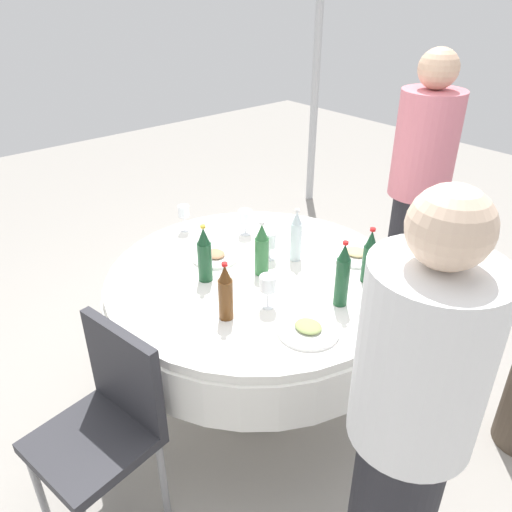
{
  "coord_description": "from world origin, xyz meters",
  "views": [
    {
      "loc": [
        -1.54,
        1.31,
        1.97
      ],
      "look_at": [
        0.0,
        0.0,
        0.83
      ],
      "focal_mm": 35.45,
      "sensor_mm": 36.0,
      "label": 1
    }
  ],
  "objects_px": {
    "bottle_dark_green_left": "(205,255)",
    "wine_glass_far": "(268,284)",
    "bottle_green_near": "(262,250)",
    "bottle_dark_green_south": "(342,276)",
    "person_left": "(406,438)",
    "bottle_brown_mid": "(226,293)",
    "wine_glass_mid": "(245,217)",
    "plate_right": "(356,254)",
    "wine_glass_south": "(270,241)",
    "bottle_dark_green_far": "(369,257)",
    "plate_inner": "(215,256)",
    "dining_table": "(256,299)",
    "chair_far": "(107,417)",
    "person_near": "(418,193)",
    "wine_glass_west": "(184,213)",
    "plate_front": "(308,329)",
    "bottle_clear_north": "(296,237)"
  },
  "relations": [
    {
      "from": "wine_glass_west",
      "to": "chair_far",
      "type": "bearing_deg",
      "value": 130.96
    },
    {
      "from": "bottle_dark_green_far",
      "to": "bottle_green_near",
      "type": "bearing_deg",
      "value": 42.02
    },
    {
      "from": "bottle_dark_green_south",
      "to": "plate_right",
      "type": "height_order",
      "value": "bottle_dark_green_south"
    },
    {
      "from": "plate_inner",
      "to": "wine_glass_south",
      "type": "bearing_deg",
      "value": -130.54
    },
    {
      "from": "wine_glass_far",
      "to": "wine_glass_south",
      "type": "bearing_deg",
      "value": -42.88
    },
    {
      "from": "bottle_green_near",
      "to": "wine_glass_far",
      "type": "relative_size",
      "value": 1.79
    },
    {
      "from": "bottle_green_near",
      "to": "bottle_dark_green_south",
      "type": "distance_m",
      "value": 0.41
    },
    {
      "from": "bottle_dark_green_south",
      "to": "bottle_dark_green_far",
      "type": "distance_m",
      "value": 0.24
    },
    {
      "from": "plate_right",
      "to": "plate_inner",
      "type": "height_order",
      "value": "same"
    },
    {
      "from": "bottle_brown_mid",
      "to": "bottle_dark_green_far",
      "type": "xyz_separation_m",
      "value": [
        -0.19,
        -0.66,
        0.0
      ]
    },
    {
      "from": "wine_glass_south",
      "to": "person_left",
      "type": "distance_m",
      "value": 1.23
    },
    {
      "from": "wine_glass_far",
      "to": "wine_glass_west",
      "type": "relative_size",
      "value": 1.04
    },
    {
      "from": "wine_glass_far",
      "to": "person_left",
      "type": "height_order",
      "value": "person_left"
    },
    {
      "from": "dining_table",
      "to": "plate_right",
      "type": "relative_size",
      "value": 5.58
    },
    {
      "from": "wine_glass_south",
      "to": "plate_right",
      "type": "height_order",
      "value": "wine_glass_south"
    },
    {
      "from": "dining_table",
      "to": "wine_glass_south",
      "type": "xyz_separation_m",
      "value": [
        0.06,
        -0.14,
        0.24
      ]
    },
    {
      "from": "wine_glass_south",
      "to": "wine_glass_far",
      "type": "distance_m",
      "value": 0.41
    },
    {
      "from": "plate_right",
      "to": "wine_glass_mid",
      "type": "bearing_deg",
      "value": 25.26
    },
    {
      "from": "dining_table",
      "to": "bottle_brown_mid",
      "type": "xyz_separation_m",
      "value": [
        -0.18,
        0.32,
        0.27
      ]
    },
    {
      "from": "bottle_dark_green_south",
      "to": "plate_inner",
      "type": "height_order",
      "value": "bottle_dark_green_south"
    },
    {
      "from": "bottle_dark_green_south",
      "to": "wine_glass_far",
      "type": "relative_size",
      "value": 2.01
    },
    {
      "from": "dining_table",
      "to": "person_left",
      "type": "bearing_deg",
      "value": 161.79
    },
    {
      "from": "bottle_dark_green_left",
      "to": "wine_glass_far",
      "type": "xyz_separation_m",
      "value": [
        -0.34,
        -0.07,
        -0.02
      ]
    },
    {
      "from": "bottle_brown_mid",
      "to": "plate_inner",
      "type": "distance_m",
      "value": 0.5
    },
    {
      "from": "bottle_green_near",
      "to": "wine_glass_mid",
      "type": "height_order",
      "value": "bottle_green_near"
    },
    {
      "from": "plate_inner",
      "to": "plate_front",
      "type": "bearing_deg",
      "value": 174.45
    },
    {
      "from": "bottle_dark_green_far",
      "to": "wine_glass_mid",
      "type": "xyz_separation_m",
      "value": [
        0.72,
        0.12,
        -0.02
      ]
    },
    {
      "from": "plate_right",
      "to": "plate_front",
      "type": "relative_size",
      "value": 1.03
    },
    {
      "from": "bottle_brown_mid",
      "to": "wine_glass_mid",
      "type": "xyz_separation_m",
      "value": [
        0.53,
        -0.54,
        -0.02
      ]
    },
    {
      "from": "bottle_dark_green_left",
      "to": "bottle_brown_mid",
      "type": "height_order",
      "value": "bottle_dark_green_left"
    },
    {
      "from": "bottle_dark_green_left",
      "to": "plate_inner",
      "type": "bearing_deg",
      "value": -49.15
    },
    {
      "from": "dining_table",
      "to": "chair_far",
      "type": "xyz_separation_m",
      "value": [
        -0.15,
        0.86,
        -0.07
      ]
    },
    {
      "from": "bottle_dark_green_south",
      "to": "bottle_green_near",
      "type": "bearing_deg",
      "value": 12.39
    },
    {
      "from": "dining_table",
      "to": "person_near",
      "type": "xyz_separation_m",
      "value": [
        -0.08,
        -1.15,
        0.27
      ]
    },
    {
      "from": "dining_table",
      "to": "bottle_dark_green_far",
      "type": "bearing_deg",
      "value": -137.31
    },
    {
      "from": "plate_right",
      "to": "person_left",
      "type": "relative_size",
      "value": 0.16
    },
    {
      "from": "plate_right",
      "to": "chair_far",
      "type": "relative_size",
      "value": 0.29
    },
    {
      "from": "bottle_dark_green_far",
      "to": "plate_right",
      "type": "xyz_separation_m",
      "value": [
        0.18,
        -0.14,
        -0.11
      ]
    },
    {
      "from": "bottle_dark_green_south",
      "to": "wine_glass_south",
      "type": "relative_size",
      "value": 2.14
    },
    {
      "from": "bottle_green_near",
      "to": "bottle_dark_green_left",
      "type": "height_order",
      "value": "bottle_dark_green_left"
    },
    {
      "from": "bottle_brown_mid",
      "to": "person_left",
      "type": "distance_m",
      "value": 0.88
    },
    {
      "from": "wine_glass_west",
      "to": "wine_glass_mid",
      "type": "bearing_deg",
      "value": -138.05
    },
    {
      "from": "bottle_green_near",
      "to": "wine_glass_west",
      "type": "distance_m",
      "value": 0.61
    },
    {
      "from": "plate_front",
      "to": "person_left",
      "type": "height_order",
      "value": "person_left"
    },
    {
      "from": "dining_table",
      "to": "wine_glass_mid",
      "type": "height_order",
      "value": "wine_glass_mid"
    },
    {
      "from": "bottle_green_near",
      "to": "wine_glass_west",
      "type": "height_order",
      "value": "bottle_green_near"
    },
    {
      "from": "bottle_clear_north",
      "to": "plate_inner",
      "type": "relative_size",
      "value": 1.17
    },
    {
      "from": "person_near",
      "to": "person_left",
      "type": "distance_m",
      "value": 1.79
    },
    {
      "from": "bottle_dark_green_south",
      "to": "person_left",
      "type": "bearing_deg",
      "value": 144.36
    },
    {
      "from": "dining_table",
      "to": "plate_front",
      "type": "height_order",
      "value": "plate_front"
    }
  ]
}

